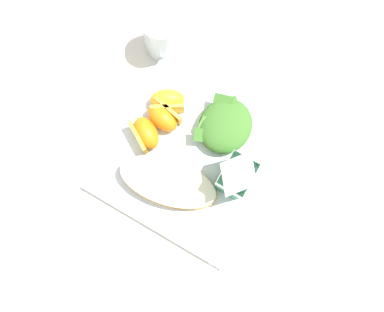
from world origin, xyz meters
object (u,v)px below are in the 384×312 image
Objects in this scene: milk_carton at (236,176)px; drinking_clear_cup at (162,35)px; orange_wedge_rear at (146,133)px; paper_napkin at (213,304)px; cheesy_pizza_bread at (168,182)px; green_salad_pile at (225,126)px; orange_wedge_front at (167,101)px; white_plate at (192,158)px; orange_wedge_middle at (163,117)px.

milk_carton is 1.26× the size of drinking_clear_cup.
orange_wedge_rear is 0.31m from paper_napkin.
paper_napkin is (0.19, 0.24, -0.03)m from orange_wedge_rear.
cheesy_pizza_bread is at bearing 55.14° from orange_wedge_rear.
cheesy_pizza_bread reaches higher than paper_napkin.
cheesy_pizza_bread is at bearing -14.94° from green_salad_pile.
orange_wedge_front is 0.12m from drinking_clear_cup.
green_salad_pile is (-0.07, 0.02, 0.03)m from white_plate.
white_plate reaches higher than paper_napkin.
orange_wedge_rear is at bearing -87.90° from milk_carton.
drinking_clear_cup is at bearing -136.38° from white_plate.
orange_wedge_middle is at bearing -145.11° from cheesy_pizza_bread.
paper_napkin is at bearing 42.57° from orange_wedge_front.
cheesy_pizza_bread is 0.26m from drinking_clear_cup.
orange_wedge_rear is (0.08, -0.11, -0.00)m from green_salad_pile.
drinking_clear_cup is (-0.09, -0.18, 0.01)m from green_salad_pile.
green_salad_pile is 0.14m from orange_wedge_rear.
orange_wedge_front is at bearing -110.79° from milk_carton.
cheesy_pizza_bread is (0.06, -0.01, 0.03)m from white_plate.
white_plate is 0.09m from orange_wedge_middle.
orange_wedge_middle is at bearing -135.12° from paper_napkin.
white_plate is 2.73× the size of green_salad_pile.
white_plate is at bearing 66.55° from orange_wedge_middle.
milk_carton is 0.16m from orange_wedge_middle.
drinking_clear_cup reaches higher than white_plate.
orange_wedge_front is at bearing -137.43° from paper_napkin.
drinking_clear_cup is (-0.10, -0.07, 0.01)m from orange_wedge_front.
milk_carton is at bearing 89.58° from white_plate.
green_salad_pile and orange_wedge_middle have the same top height.
orange_wedge_front reaches higher than white_plate.
white_plate is 0.07m from cheesy_pizza_bread.
green_salad_pile is 0.11m from orange_wedge_middle.
green_salad_pile is 1.47× the size of orange_wedge_front.
cheesy_pizza_bread is at bearing 31.06° from orange_wedge_front.
milk_carton is 0.28m from drinking_clear_cup.
orange_wedge_middle reaches higher than white_plate.
orange_wedge_middle is at bearing -68.38° from green_salad_pile.
green_salad_pile is (-0.13, 0.04, 0.00)m from cheesy_pizza_bread.
cheesy_pizza_bread is at bearing 34.89° from orange_wedge_middle.
milk_carton is at bearing 69.21° from orange_wedge_front.
orange_wedge_middle is (0.03, 0.01, 0.00)m from orange_wedge_front.
orange_wedge_front is (0.01, -0.11, -0.00)m from green_salad_pile.
orange_wedge_rear reaches higher than white_plate.
paper_napkin is at bearing 37.85° from white_plate.
green_salad_pile is 0.20m from drinking_clear_cup.
orange_wedge_middle is (-0.03, -0.08, 0.03)m from white_plate.
orange_wedge_rear is (0.01, -0.17, -0.04)m from milk_carton.
white_plate is 0.22m from drinking_clear_cup.
paper_napkin is at bearing 40.56° from drinking_clear_cup.
green_salad_pile is 0.10m from milk_carton.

